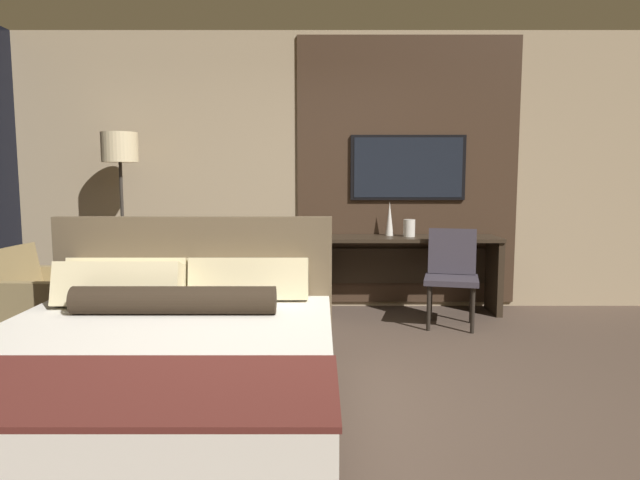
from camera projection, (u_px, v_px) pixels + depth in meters
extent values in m
plane|color=#4C3D33|center=(303.00, 404.00, 3.43)|extent=(16.00, 16.00, 0.00)
cube|color=tan|center=(310.00, 172.00, 5.85)|extent=(7.20, 0.06, 2.80)
cube|color=#3D2B1E|center=(407.00, 172.00, 5.81)|extent=(2.24, 0.03, 2.70)
cube|color=#33281E|center=(150.00, 419.00, 2.96)|extent=(1.83, 2.06, 0.22)
cube|color=silver|center=(148.00, 370.00, 2.92)|extent=(1.89, 2.12, 0.31)
cube|color=#56231E|center=(93.00, 388.00, 2.22)|extent=(1.91, 0.74, 0.02)
cube|color=brown|center=(194.00, 294.00, 4.00)|extent=(1.93, 0.08, 1.08)
cube|color=beige|center=(129.00, 279.00, 3.84)|extent=(0.79, 0.23, 0.31)
cube|color=beige|center=(249.00, 279.00, 3.84)|extent=(0.79, 0.23, 0.31)
cube|color=beige|center=(118.00, 285.00, 3.64)|extent=(0.79, 0.25, 0.32)
cylinder|color=#2D2319|center=(173.00, 300.00, 3.44)|extent=(1.23, 0.17, 0.17)
cube|color=#2D2319|center=(410.00, 238.00, 5.62)|extent=(1.74, 0.48, 0.03)
cube|color=#2D2319|center=(324.00, 276.00, 5.66)|extent=(0.06, 0.43, 0.73)
cube|color=#2D2319|center=(493.00, 276.00, 5.67)|extent=(0.06, 0.43, 0.73)
cube|color=#2D2319|center=(406.00, 266.00, 5.87)|extent=(1.62, 0.02, 0.36)
cube|color=black|center=(407.00, 168.00, 5.77)|extent=(1.16, 0.04, 0.65)
cube|color=black|center=(408.00, 168.00, 5.75)|extent=(1.09, 0.01, 0.60)
cube|color=#38333D|center=(451.00, 280.00, 5.12)|extent=(0.56, 0.54, 0.05)
cube|color=#38333D|center=(451.00, 251.00, 5.28)|extent=(0.44, 0.20, 0.42)
cylinder|color=black|center=(428.00, 308.00, 5.02)|extent=(0.04, 0.04, 0.41)
cylinder|color=black|center=(472.00, 310.00, 4.93)|extent=(0.04, 0.04, 0.41)
cylinder|color=black|center=(430.00, 299.00, 5.36)|extent=(0.04, 0.04, 0.41)
cylinder|color=black|center=(471.00, 301.00, 5.28)|extent=(0.04, 0.04, 0.41)
cube|color=olive|center=(50.00, 313.00, 4.83)|extent=(0.86, 0.71, 0.40)
cube|color=olive|center=(9.00, 269.00, 4.81)|extent=(0.24, 0.67, 0.38)
cube|color=olive|center=(24.00, 316.00, 4.45)|extent=(0.82, 0.15, 0.54)
cube|color=olive|center=(72.00, 296.00, 5.20)|extent=(0.82, 0.15, 0.54)
cylinder|color=#282623|center=(126.00, 314.00, 5.56)|extent=(0.28, 0.28, 0.03)
cylinder|color=#332D28|center=(122.00, 238.00, 5.47)|extent=(0.03, 0.03, 1.53)
cylinder|color=beige|center=(119.00, 147.00, 5.37)|extent=(0.34, 0.34, 0.28)
cone|color=silver|center=(389.00, 219.00, 5.71)|extent=(0.08, 0.08, 0.34)
cylinder|color=silver|center=(408.00, 228.00, 5.62)|extent=(0.12, 0.12, 0.17)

